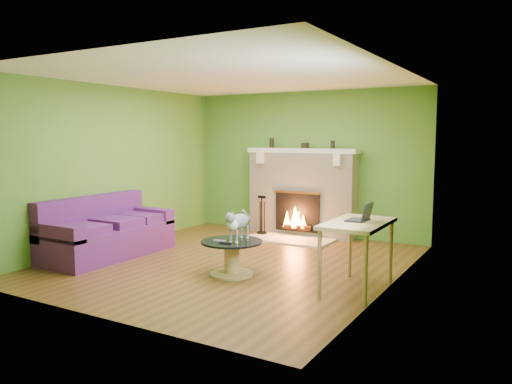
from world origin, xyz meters
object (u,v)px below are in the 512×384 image
sofa (106,233)px  cat (239,225)px  desk (358,230)px  coffee_table (232,255)px

sofa → cat: sofa is taller
desk → cat: 1.53m
sofa → cat: 2.31m
coffee_table → desk: bearing=7.4°
sofa → cat: size_ratio=3.01×
desk → cat: size_ratio=1.65×
desk → cat: bearing=-174.0°
coffee_table → desk: size_ratio=0.73×
coffee_table → cat: cat is taller
coffee_table → cat: (0.08, 0.05, 0.40)m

